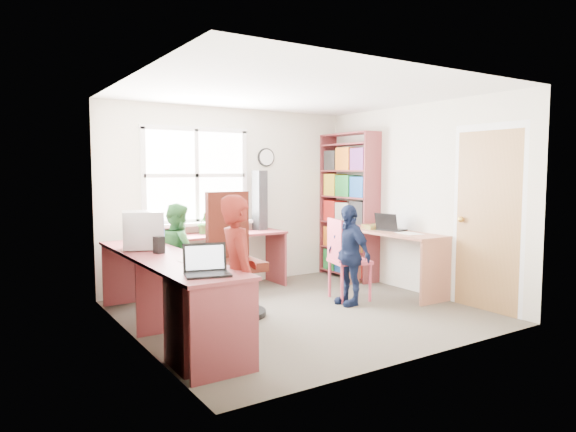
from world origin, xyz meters
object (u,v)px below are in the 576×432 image
object	(u,v)px
person_red	(238,276)
person_green	(178,254)
right_desk	(399,248)
laptop_right	(389,227)
person_navy	(349,255)
bookshelf	(349,209)
crt_monitor	(143,230)
l_desk	(200,292)
swivel_chair	(233,262)
wooden_chair	(344,256)
cd_tower	(260,200)
potted_plant	(204,223)
laptop_left	(206,267)

from	to	relation	value
person_red	person_green	xyz separation A→B (m)	(0.17, 1.85, -0.09)
right_desk	laptop_right	xyz separation A→B (m)	(-0.02, 0.15, 0.27)
person_navy	bookshelf	bearing A→B (deg)	139.39
bookshelf	person_navy	world-z (taller)	bookshelf
laptop_right	crt_monitor	bearing A→B (deg)	73.40
right_desk	l_desk	bearing A→B (deg)	-171.99
swivel_chair	right_desk	bearing A→B (deg)	-3.75
wooden_chair	person_navy	xyz separation A→B (m)	(-0.09, -0.19, 0.05)
right_desk	person_navy	xyz separation A→B (m)	(-0.93, -0.12, 0.02)
wooden_chair	person_navy	bearing A→B (deg)	-100.80
crt_monitor	cd_tower	size ratio (longest dim) A/B	0.59
laptop_right	potted_plant	size ratio (longest dim) A/B	1.28
swivel_chair	person_green	xyz separation A→B (m)	(-0.37, 0.68, 0.03)
laptop_left	laptop_right	xyz separation A→B (m)	(3.09, 1.19, 0.03)
person_red	potted_plant	bearing A→B (deg)	-5.85
wooden_chair	laptop_left	world-z (taller)	wooden_chair
l_desk	laptop_left	size ratio (longest dim) A/B	7.31
laptop_left	person_green	size ratio (longest dim) A/B	0.34
potted_plant	person_red	xyz separation A→B (m)	(-0.69, -2.30, -0.22)
l_desk	laptop_right	distance (m)	2.96
bookshelf	person_navy	size ratio (longest dim) A/B	1.79
bookshelf	laptop_left	size ratio (longest dim) A/B	5.20
right_desk	person_green	distance (m)	2.77
crt_monitor	cd_tower	bearing A→B (deg)	40.81
bookshelf	potted_plant	xyz separation A→B (m)	(-2.14, 0.29, -0.10)
bookshelf	crt_monitor	xyz separation A→B (m)	(-3.19, -0.57, -0.05)
bookshelf	laptop_right	world-z (taller)	bookshelf
swivel_chair	laptop_left	world-z (taller)	swivel_chair
laptop_right	person_red	size ratio (longest dim) A/B	0.28
l_desk	right_desk	xyz separation A→B (m)	(2.90, 0.39, 0.11)
swivel_chair	wooden_chair	xyz separation A→B (m)	(1.41, -0.16, -0.04)
cd_tower	person_red	xyz separation A→B (m)	(-1.54, -2.34, -0.48)
right_desk	swivel_chair	bearing A→B (deg)	174.49
cd_tower	person_green	size ratio (longest dim) A/B	0.68
person_red	wooden_chair	bearing A→B (deg)	-51.79
laptop_left	laptop_right	distance (m)	3.31
wooden_chair	potted_plant	bearing A→B (deg)	148.04
l_desk	person_green	xyz separation A→B (m)	(0.29, 1.30, 0.14)
wooden_chair	person_navy	size ratio (longest dim) A/B	0.84
wooden_chair	person_red	world-z (taller)	person_red
potted_plant	person_red	world-z (taller)	person_red
right_desk	person_navy	size ratio (longest dim) A/B	1.16
person_green	bookshelf	bearing A→B (deg)	-82.56
bookshelf	swivel_chair	distance (m)	2.49
wooden_chair	cd_tower	world-z (taller)	cd_tower
l_desk	laptop_left	world-z (taller)	laptop_left
laptop_left	person_red	world-z (taller)	person_red
l_desk	person_red	size ratio (longest dim) A/B	2.16
bookshelf	swivel_chair	size ratio (longest dim) A/B	1.58
person_green	laptop_right	bearing A→B (deg)	-102.54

